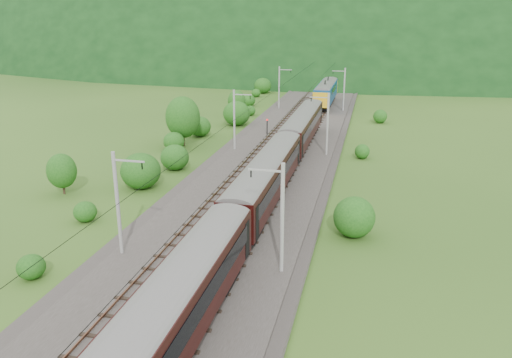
# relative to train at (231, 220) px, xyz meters

# --- Properties ---
(ground) EXTENTS (600.00, 600.00, 0.00)m
(ground) POSITION_rel_train_xyz_m (-2.40, -0.56, -3.65)
(ground) COLOR #274917
(ground) RESTS_ON ground
(railbed) EXTENTS (14.00, 220.00, 0.30)m
(railbed) POSITION_rel_train_xyz_m (-2.40, 9.44, -3.50)
(railbed) COLOR #38332D
(railbed) RESTS_ON ground
(track_left) EXTENTS (2.40, 220.00, 0.27)m
(track_left) POSITION_rel_train_xyz_m (-4.80, 9.44, -3.28)
(track_left) COLOR brown
(track_left) RESTS_ON railbed
(track_right) EXTENTS (2.40, 220.00, 0.27)m
(track_right) POSITION_rel_train_xyz_m (-0.00, 9.44, -3.28)
(track_right) COLOR brown
(track_right) RESTS_ON railbed
(catenary_left) EXTENTS (2.54, 192.28, 8.00)m
(catenary_left) POSITION_rel_train_xyz_m (-8.52, 31.44, 0.85)
(catenary_left) COLOR gray
(catenary_left) RESTS_ON railbed
(catenary_right) EXTENTS (2.54, 192.28, 8.00)m
(catenary_right) POSITION_rel_train_xyz_m (3.72, 31.44, 0.85)
(catenary_right) COLOR gray
(catenary_right) RESTS_ON railbed
(overhead_wires) EXTENTS (4.83, 198.00, 0.03)m
(overhead_wires) POSITION_rel_train_xyz_m (-2.40, 9.44, 3.45)
(overhead_wires) COLOR black
(overhead_wires) RESTS_ON ground
(mountain_main) EXTENTS (504.00, 360.00, 244.00)m
(mountain_main) POSITION_rel_train_xyz_m (-2.40, 259.44, -3.65)
(mountain_main) COLOR black
(mountain_main) RESTS_ON ground
(mountain_ridge) EXTENTS (336.00, 280.00, 132.00)m
(mountain_ridge) POSITION_rel_train_xyz_m (-122.40, 299.44, -3.65)
(mountain_ridge) COLOR black
(mountain_ridge) RESTS_ON ground
(train) EXTENTS (3.10, 148.05, 5.39)m
(train) POSITION_rel_train_xyz_m (0.00, 0.00, 0.00)
(train) COLOR black
(train) RESTS_ON ground
(hazard_post_near) EXTENTS (0.16, 0.16, 1.49)m
(hazard_post_near) POSITION_rel_train_xyz_m (-3.15, 63.46, -2.60)
(hazard_post_near) COLOR red
(hazard_post_near) RESTS_ON railbed
(hazard_post_far) EXTENTS (0.14, 0.14, 1.28)m
(hazard_post_far) POSITION_rel_train_xyz_m (-1.72, 24.91, -2.71)
(hazard_post_far) COLOR red
(hazard_post_far) RESTS_ON railbed
(signal) EXTENTS (0.27, 0.27, 2.40)m
(signal) POSITION_rel_train_xyz_m (-6.09, 40.75, -1.94)
(signal) COLOR black
(signal) RESTS_ON railbed
(vegetation_left) EXTENTS (12.20, 149.35, 6.96)m
(vegetation_left) POSITION_rel_train_xyz_m (-16.30, 15.94, -1.11)
(vegetation_left) COLOR #194A13
(vegetation_left) RESTS_ON ground
(vegetation_right) EXTENTS (5.04, 95.26, 3.10)m
(vegetation_right) POSITION_rel_train_xyz_m (9.04, 2.37, -2.35)
(vegetation_right) COLOR #194A13
(vegetation_right) RESTS_ON ground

